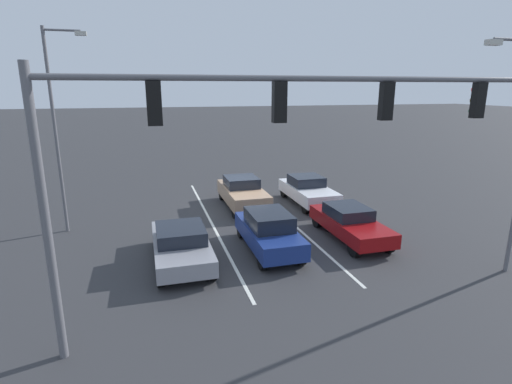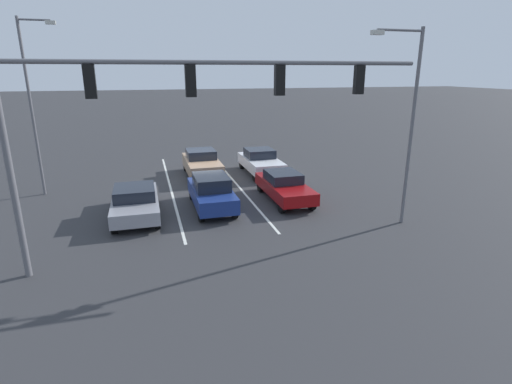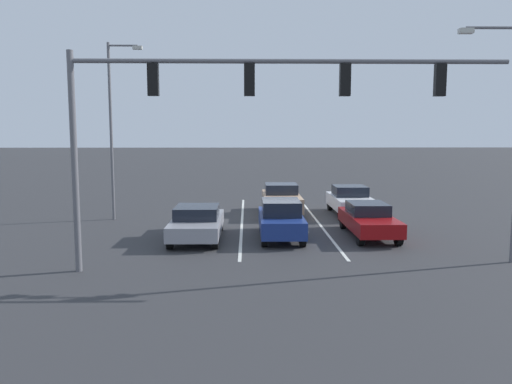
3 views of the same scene
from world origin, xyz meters
The scene contains 11 objects.
ground_plane centered at (0.00, 0.00, 0.00)m, with size 240.00×240.00×0.00m, color #333335.
lane_stripe_left_divider centered at (-1.82, 1.69, 0.01)m, with size 0.12×15.38×0.01m, color silver.
lane_stripe_center_divider centered at (1.82, 1.69, 0.01)m, with size 0.12×15.38×0.01m, color silver.
car_navy_midlane_front centered at (0.20, 5.56, 0.79)m, with size 1.71×4.31×1.57m.
car_gray_rightlane_front centered at (3.59, 5.72, 0.69)m, with size 1.93×4.61×1.35m.
car_maroon_leftlane_front centered at (-3.45, 5.27, 0.71)m, with size 1.72×4.58×1.37m.
car_tan_midlane_second centered at (-0.23, -0.43, 0.81)m, with size 1.89×4.62×1.59m.
car_white_leftlane_second centered at (-3.82, -0.12, 0.76)m, with size 1.89×4.47×1.50m.
traffic_signal_gantry centered at (2.15, 10.36, 5.24)m, with size 13.16×0.37×6.69m.
street_lamp_right_shoulder centered at (8.01, 1.07, 4.86)m, with size 1.68×0.24×8.54m.
street_lamp_left_shoulder centered at (-6.94, 9.54, 4.49)m, with size 2.17×0.24×7.69m.
Camera 2 is at (2.98, 23.04, 6.14)m, focal length 28.00 mm.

